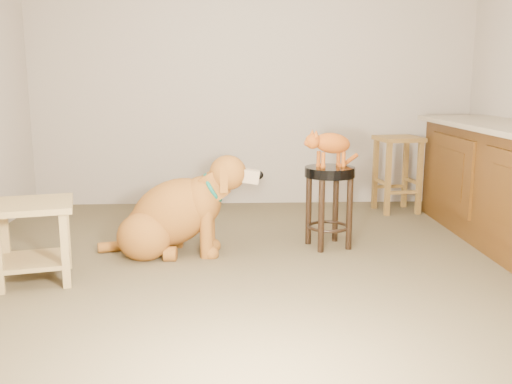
{
  "coord_description": "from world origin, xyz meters",
  "views": [
    {
      "loc": [
        -0.22,
        -3.86,
        1.28
      ],
      "look_at": [
        -0.04,
        0.32,
        0.45
      ],
      "focal_mm": 40.0,
      "sensor_mm": 36.0,
      "label": 1
    }
  ],
  "objects_px": {
    "wood_stool": "(397,173)",
    "tabby_kitten": "(329,144)",
    "padded_stool": "(329,190)",
    "golden_retriever": "(174,215)",
    "side_table": "(33,229)"
  },
  "relations": [
    {
      "from": "wood_stool",
      "to": "tabby_kitten",
      "type": "relative_size",
      "value": 1.59
    },
    {
      "from": "wood_stool",
      "to": "padded_stool",
      "type": "bearing_deg",
      "value": -126.39
    },
    {
      "from": "golden_retriever",
      "to": "tabby_kitten",
      "type": "bearing_deg",
      "value": 9.05
    },
    {
      "from": "side_table",
      "to": "tabby_kitten",
      "type": "distance_m",
      "value": 2.16
    },
    {
      "from": "side_table",
      "to": "golden_retriever",
      "type": "height_order",
      "value": "golden_retriever"
    },
    {
      "from": "side_table",
      "to": "golden_retriever",
      "type": "bearing_deg",
      "value": 33.24
    },
    {
      "from": "golden_retriever",
      "to": "tabby_kitten",
      "type": "distance_m",
      "value": 1.27
    },
    {
      "from": "golden_retriever",
      "to": "tabby_kitten",
      "type": "xyz_separation_m",
      "value": [
        1.16,
        0.13,
        0.5
      ]
    },
    {
      "from": "padded_stool",
      "to": "golden_retriever",
      "type": "height_order",
      "value": "golden_retriever"
    },
    {
      "from": "side_table",
      "to": "wood_stool",
      "type": "bearing_deg",
      "value": 32.81
    },
    {
      "from": "padded_stool",
      "to": "tabby_kitten",
      "type": "distance_m",
      "value": 0.35
    },
    {
      "from": "padded_stool",
      "to": "wood_stool",
      "type": "relative_size",
      "value": 0.85
    },
    {
      "from": "wood_stool",
      "to": "side_table",
      "type": "distance_m",
      "value": 3.43
    },
    {
      "from": "tabby_kitten",
      "to": "wood_stool",
      "type": "bearing_deg",
      "value": 37.03
    },
    {
      "from": "wood_stool",
      "to": "golden_retriever",
      "type": "height_order",
      "value": "golden_retriever"
    }
  ]
}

